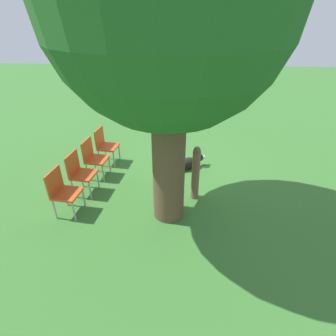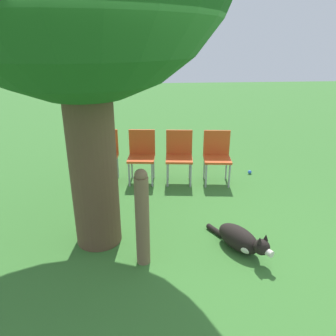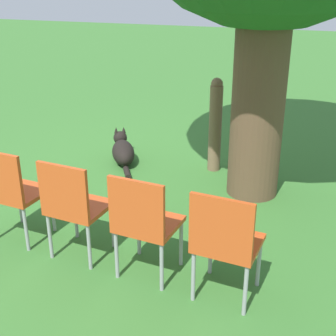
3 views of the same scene
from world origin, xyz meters
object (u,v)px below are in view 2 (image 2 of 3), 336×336
fence_post (142,217)px  red_chair_1 (179,153)px  dog (242,240)px  red_chair_3 (105,152)px  red_chair_2 (142,153)px  tennis_ball (250,172)px  red_chair_0 (217,153)px

fence_post → red_chair_1: bearing=-16.5°
red_chair_1 → fence_post: bearing=-10.3°
dog → red_chair_3: 2.83m
red_chair_1 → red_chair_2: 0.63m
fence_post → tennis_ball: size_ratio=16.19×
red_chair_0 → red_chair_3: same height
red_chair_1 → tennis_ball: 1.41m
red_chair_2 → red_chair_1: bearing=89.4°
red_chair_0 → red_chair_2: (0.15, 1.25, 0.00)m
dog → red_chair_3: size_ratio=1.05×
dog → tennis_ball: size_ratio=13.35×
dog → red_chair_2: 2.43m
red_chair_0 → tennis_ball: bearing=116.4°
red_chair_2 → red_chair_3: same height
fence_post → tennis_ball: (2.35, -1.96, -0.52)m
dog → red_chair_1: size_ratio=1.05×
tennis_ball → red_chair_0: bearing=110.2°
red_chair_1 → tennis_ball: bearing=103.9°
red_chair_3 → red_chair_2: bearing=89.4°
red_chair_3 → tennis_ball: red_chair_3 is taller
red_chair_0 → red_chair_3: bearing=-90.6°
red_chair_0 → red_chair_1: size_ratio=1.00×
red_chair_3 → red_chair_0: bearing=89.4°
fence_post → tennis_ball: fence_post is taller
fence_post → tennis_ball: bearing=-39.8°
fence_post → red_chair_3: size_ratio=1.27×
red_chair_2 → tennis_ball: (0.10, -1.94, -0.47)m
red_chair_1 → red_chair_3: size_ratio=1.00×
red_chair_0 → tennis_ball: size_ratio=12.76×
red_chair_1 → red_chair_3: bearing=-90.6°
dog → red_chair_0: (1.98, -0.14, 0.36)m
dog → tennis_ball: bearing=130.1°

